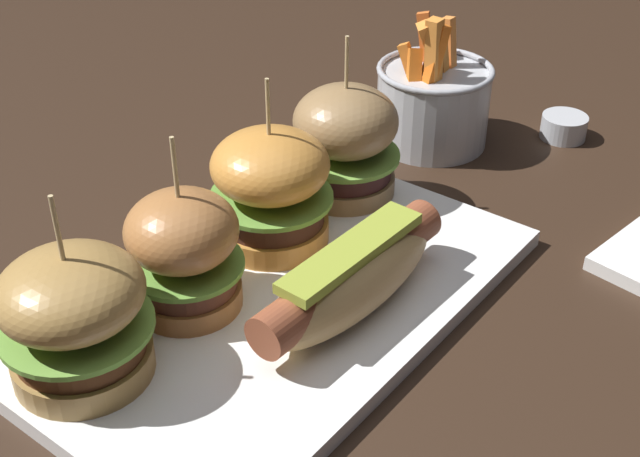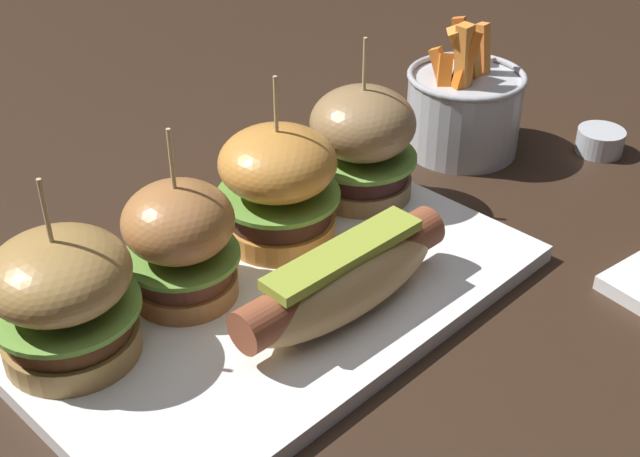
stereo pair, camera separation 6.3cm
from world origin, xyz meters
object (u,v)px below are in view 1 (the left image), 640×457
platter_main (288,304)px  slider_far_right (345,140)px  fries_bucket (433,102)px  sauce_ramekin (564,126)px  slider_center_right (271,187)px  slider_far_left (75,316)px  hot_dog (351,277)px  slider_center_left (184,251)px

platter_main → slider_far_right: bearing=21.2°
fries_bucket → sauce_ramekin: size_ratio=2.93×
slider_center_right → fries_bucket: bearing=0.7°
slider_far_left → slider_far_right: (0.29, 0.00, 0.00)m
hot_dog → slider_far_right: slider_far_right is taller
slider_far_left → slider_center_right: 0.20m
hot_dog → sauce_ramekin: hot_dog is taller
fries_bucket → slider_far_left: bearing=-179.2°
slider_center_left → fries_bucket: 0.35m
hot_dog → slider_far_right: bearing=38.0°
slider_far_left → slider_center_left: 0.09m
platter_main → slider_center_left: size_ratio=2.87×
hot_dog → slider_far_left: (-0.16, 0.10, 0.02)m
hot_dog → sauce_ramekin: bearing=0.4°
platter_main → fries_bucket: 0.31m
platter_main → hot_dog: bearing=-68.2°
slider_center_right → fries_bucket: 0.25m
platter_main → sauce_ramekin: 0.39m
platter_main → sauce_ramekin: bearing=-6.1°
platter_main → slider_center_left: 0.09m
fries_bucket → slider_center_left: bearing=-178.5°
slider_far_left → sauce_ramekin: size_ratio=2.93×
hot_dog → sauce_ramekin: (0.37, 0.00, -0.03)m
slider_far_right → fries_bucket: size_ratio=1.06×
slider_center_right → sauce_ramekin: (0.34, -0.10, -0.05)m
platter_main → fries_bucket: bearing=11.5°
platter_main → slider_center_right: (0.05, 0.06, 0.06)m
slider_far_left → slider_center_left: same height
platter_main → slider_far_left: slider_far_left is taller
platter_main → slider_far_left: size_ratio=2.89×
hot_dog → slider_far_right: 0.17m
platter_main → slider_far_right: slider_far_right is taller
hot_dog → slider_far_left: 0.19m
slider_center_left → slider_center_right: bearing=3.5°
fries_bucket → hot_dog: bearing=-159.5°
platter_main → sauce_ramekin: size_ratio=8.46×
platter_main → slider_center_right: bearing=48.7°
slider_center_left → fries_bucket: (0.35, 0.01, -0.02)m
hot_dog → fries_bucket: bearing=20.5°
slider_far_left → hot_dog: bearing=-31.5°
fries_bucket → sauce_ramekin: (0.09, -0.10, -0.03)m
hot_dog → slider_center_left: slider_center_left is taller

